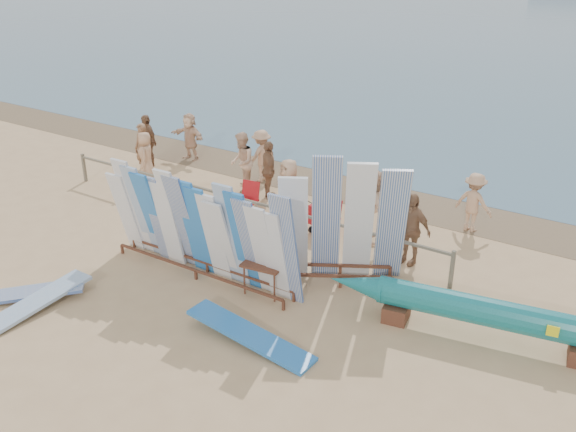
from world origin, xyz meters
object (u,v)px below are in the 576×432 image
Objects in this scene: beachgoer_extra_1 at (147,141)px; beachgoer_1 at (143,149)px; beachgoer_4 at (269,170)px; side_surfboard_rack at (343,225)px; beachgoer_0 at (146,156)px; outrigger_canoe at (487,314)px; beachgoer_9 at (474,202)px; main_surfboard_rack at (199,230)px; stroller at (323,216)px; flat_board_a at (31,312)px; vendor_table at (264,277)px; beachgoer_3 at (262,156)px; flat_board_e at (19,299)px; beachgoer_6 at (289,192)px; beachgoer_2 at (242,162)px; flat_board_d at (250,343)px; beach_chair_right at (329,221)px; beachgoer_10 at (410,229)px; beach_chair_left at (248,203)px; beachgoer_11 at (190,136)px; beachgoer_8 at (375,206)px.

beachgoer_1 is (0.49, -0.69, -0.04)m from beachgoer_extra_1.
beachgoer_extra_1 reaches higher than beachgoer_4.
side_surfboard_rack is 8.72m from beachgoer_0.
beachgoer_9 is at bearing 101.46° from outrigger_canoe.
stroller is (1.03, 3.59, -0.72)m from main_surfboard_rack.
outrigger_canoe reaches higher than flat_board_a.
beachgoer_4 reaches higher than vendor_table.
beachgoer_3 reaches higher than outrigger_canoe.
beachgoer_6 is at bearing 114.32° from flat_board_e.
beachgoer_2 reaches higher than stroller.
flat_board_a is at bearing 112.10° from flat_board_d.
beach_chair_right reaches higher than flat_board_e.
beachgoer_10 is (3.59, 3.20, -0.26)m from main_surfboard_rack.
beachgoer_2 is 1.07× the size of beachgoer_1.
flat_board_e is at bearing -164.74° from outrigger_canoe.
beachgoer_3 is at bearing 0.27° from beachgoer_4.
beachgoer_extra_1 reaches higher than beach_chair_left.
beachgoer_1 is at bearing 58.33° from flat_board_d.
beachgoer_11 is at bearing 81.49° from beachgoer_1.
side_surfboard_rack reaches higher than beach_chair_right.
main_surfboard_rack reaches higher than beachgoer_11.
vendor_table is at bearing 28.76° from flat_board_d.
beachgoer_0 is at bearing 157.11° from outrigger_canoe.
beachgoer_extra_1 is at bearing 178.96° from stroller.
beachgoer_2 is 4.96m from beachgoer_8.
beachgoer_6 is at bearing 113.75° from side_surfboard_rack.
beachgoer_extra_1 reaches higher than beachgoer_0.
outrigger_canoe is 3.68× the size of beachgoer_1.
beachgoer_6 is (-1.03, -0.06, 0.49)m from stroller.
flat_board_d is 11.31m from beachgoer_11.
beachgoer_2 is 3.62m from beachgoer_1.
beachgoer_0 is (-7.25, 3.64, 0.39)m from vendor_table.
beachgoer_0 is at bearing 167.67° from beach_chair_left.
main_surfboard_rack is 1.67× the size of side_surfboard_rack.
beachgoer_9 is at bearing 19.63° from beachgoer_extra_1.
side_surfboard_rack reaches higher than stroller.
beachgoer_8 reaches higher than beachgoer_10.
beach_chair_left is 0.83× the size of stroller.
beachgoer_extra_1 is (-4.69, 7.89, 0.88)m from flat_board_a.
outrigger_canoe is at bearing 3.44° from beachgoer_6.
beachgoer_3 is 3.67m from beachgoer_0.
side_surfboard_rack reaches higher than flat_board_e.
beachgoer_1 is (-4.21, 7.21, 0.84)m from flat_board_a.
side_surfboard_rack is 3.27m from flat_board_d.
beachgoer_2 is at bearing 135.77° from flat_board_e.
side_surfboard_rack is at bearing 23.18° from beachgoer_2.
beachgoer_1 is at bearing 162.60° from flat_board_e.
beachgoer_extra_1 is at bearing -63.12° from beachgoer_3.
beachgoer_extra_1 is 10.30m from beachgoer_10.
beachgoer_10 is at bearing 33.57° from side_surfboard_rack.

